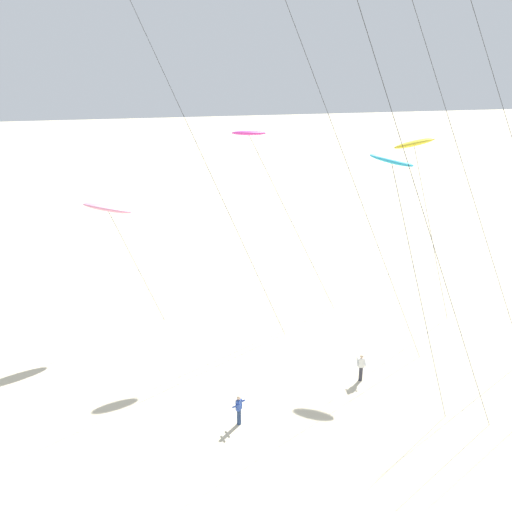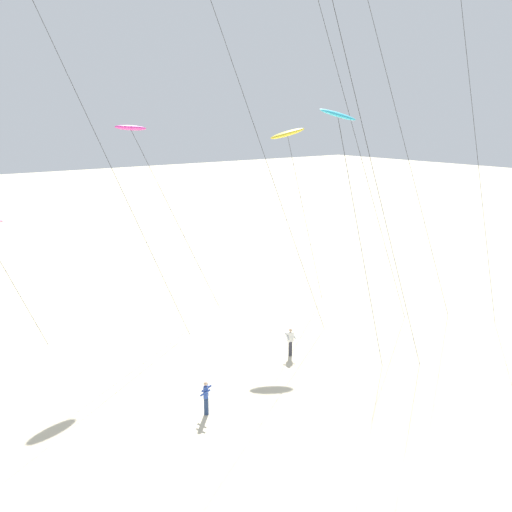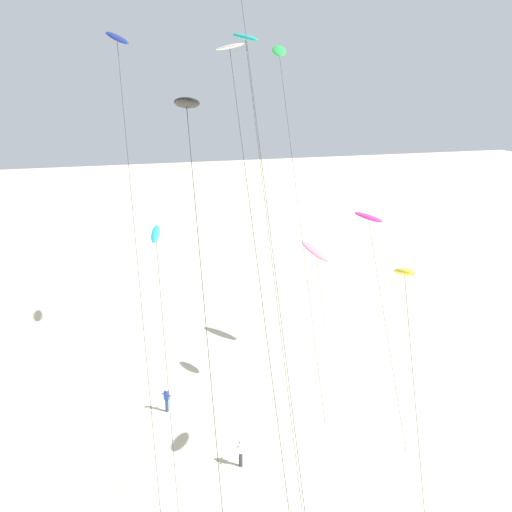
# 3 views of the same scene
# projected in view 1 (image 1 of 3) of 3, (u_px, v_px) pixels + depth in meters

# --- Properties ---
(ground_plane) EXTENTS (260.00, 260.00, 0.00)m
(ground_plane) POSITION_uv_depth(u_px,v_px,m) (329.00, 505.00, 26.36)
(ground_plane) COLOR beige
(kite_yellow) EXTENTS (5.00, 1.49, 13.01)m
(kite_yellow) POSITION_uv_depth(u_px,v_px,m) (415.00, 144.00, 38.72)
(kite_yellow) COLOR yellow
(kite_yellow) RESTS_ON ground
(kite_magenta) EXTENTS (7.60, 1.48, 13.26)m
(kite_magenta) POSITION_uv_depth(u_px,v_px,m) (250.00, 134.00, 39.71)
(kite_magenta) COLOR #D8339E
(kite_magenta) RESTS_ON ground
(kite_pink) EXTENTS (4.95, 2.01, 9.01)m
(kite_pink) POSITION_uv_depth(u_px,v_px,m) (108.00, 209.00, 40.03)
(kite_pink) COLOR pink
(kite_pink) RESTS_ON ground
(kite_cyan) EXTENTS (5.15, 0.95, 14.18)m
(kite_cyan) POSITION_uv_depth(u_px,v_px,m) (393.00, 166.00, 27.18)
(kite_cyan) COLOR #33BFE0
(kite_cyan) RESTS_ON ground
(kite_flyer_nearest) EXTENTS (0.73, 0.73, 1.67)m
(kite_flyer_nearest) POSITION_uv_depth(u_px,v_px,m) (239.00, 409.00, 31.53)
(kite_flyer_nearest) COLOR navy
(kite_flyer_nearest) RESTS_ON ground
(kite_flyer_middle) EXTENTS (0.62, 0.60, 1.67)m
(kite_flyer_middle) POSITION_uv_depth(u_px,v_px,m) (361.00, 367.00, 35.52)
(kite_flyer_middle) COLOR #33333D
(kite_flyer_middle) RESTS_ON ground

